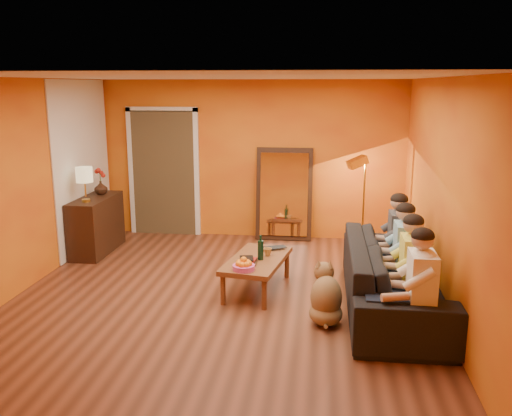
# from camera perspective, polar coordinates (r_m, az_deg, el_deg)

# --- Properties ---
(room_shell) EXTENTS (5.00, 5.50, 2.60)m
(room_shell) POSITION_cam_1_polar(r_m,az_deg,el_deg) (6.67, -3.12, 2.35)
(room_shell) COLOR brown
(room_shell) RESTS_ON ground
(white_accent) EXTENTS (0.02, 1.90, 2.58)m
(white_accent) POSITION_cam_1_polar(r_m,az_deg,el_deg) (8.73, -17.77, 4.25)
(white_accent) COLOR white
(white_accent) RESTS_ON wall_left
(doorway_recess) EXTENTS (1.06, 0.30, 2.10)m
(doorway_recess) POSITION_cam_1_polar(r_m,az_deg,el_deg) (9.42, -9.46, 3.74)
(doorway_recess) COLOR #3F2D19
(doorway_recess) RESTS_ON floor
(door_jamb_left) EXTENTS (0.08, 0.06, 2.20)m
(door_jamb_left) POSITION_cam_1_polar(r_m,az_deg,el_deg) (9.49, -12.98, 3.64)
(door_jamb_left) COLOR white
(door_jamb_left) RESTS_ON wall_back
(door_jamb_right) EXTENTS (0.08, 0.06, 2.20)m
(door_jamb_right) POSITION_cam_1_polar(r_m,az_deg,el_deg) (9.16, -6.25, 3.58)
(door_jamb_right) COLOR white
(door_jamb_right) RESTS_ON wall_back
(door_header) EXTENTS (1.22, 0.06, 0.08)m
(door_header) POSITION_cam_1_polar(r_m,az_deg,el_deg) (9.20, -9.93, 10.21)
(door_header) COLOR white
(door_header) RESTS_ON wall_back
(mirror_frame) EXTENTS (0.92, 0.27, 1.51)m
(mirror_frame) POSITION_cam_1_polar(r_m,az_deg,el_deg) (8.91, 2.98, 1.48)
(mirror_frame) COLOR #331911
(mirror_frame) RESTS_ON floor
(mirror_glass) EXTENTS (0.78, 0.21, 1.35)m
(mirror_glass) POSITION_cam_1_polar(r_m,az_deg,el_deg) (8.87, 2.96, 1.43)
(mirror_glass) COLOR white
(mirror_glass) RESTS_ON mirror_frame
(sideboard) EXTENTS (0.44, 1.18, 0.85)m
(sideboard) POSITION_cam_1_polar(r_m,az_deg,el_deg) (8.62, -16.44, -1.71)
(sideboard) COLOR #331911
(sideboard) RESTS_ON floor
(table_lamp) EXTENTS (0.24, 0.24, 0.51)m
(table_lamp) POSITION_cam_1_polar(r_m,az_deg,el_deg) (8.21, -17.56, 2.37)
(table_lamp) COLOR beige
(table_lamp) RESTS_ON sideboard
(sofa) EXTENTS (2.62, 1.02, 0.76)m
(sofa) POSITION_cam_1_polar(r_m,az_deg,el_deg) (6.41, 14.22, -7.00)
(sofa) COLOR black
(sofa) RESTS_ON floor
(coffee_table) EXTENTS (0.82, 1.31, 0.42)m
(coffee_table) POSITION_cam_1_polar(r_m,az_deg,el_deg) (6.79, 0.11, -6.99)
(coffee_table) COLOR brown
(coffee_table) RESTS_ON floor
(floor_lamp) EXTENTS (0.37, 0.33, 1.44)m
(floor_lamp) POSITION_cam_1_polar(r_m,az_deg,el_deg) (8.42, 11.26, 0.29)
(floor_lamp) COLOR gold
(floor_lamp) RESTS_ON floor
(dog) EXTENTS (0.41, 0.59, 0.66)m
(dog) POSITION_cam_1_polar(r_m,az_deg,el_deg) (5.93, 7.42, -8.86)
(dog) COLOR olive
(dog) RESTS_ON floor
(person_far_left) EXTENTS (0.70, 0.44, 1.22)m
(person_far_left) POSITION_cam_1_polar(r_m,az_deg,el_deg) (5.42, 16.99, -8.30)
(person_far_left) COLOR white
(person_far_left) RESTS_ON sofa
(person_mid_left) EXTENTS (0.70, 0.44, 1.22)m
(person_mid_left) POSITION_cam_1_polar(r_m,az_deg,el_deg) (5.93, 16.11, -6.40)
(person_mid_left) COLOR #D4CD46
(person_mid_left) RESTS_ON sofa
(person_mid_right) EXTENTS (0.70, 0.44, 1.22)m
(person_mid_right) POSITION_cam_1_polar(r_m,az_deg,el_deg) (6.45, 15.38, -4.81)
(person_mid_right) COLOR #7EACC3
(person_mid_right) RESTS_ON sofa
(person_far_right) EXTENTS (0.70, 0.44, 1.22)m
(person_far_right) POSITION_cam_1_polar(r_m,az_deg,el_deg) (6.97, 14.76, -3.45)
(person_far_right) COLOR #38393E
(person_far_right) RESTS_ON sofa
(fruit_bowl) EXTENTS (0.26, 0.26, 0.16)m
(fruit_bowl) POSITION_cam_1_polar(r_m,az_deg,el_deg) (6.29, -1.31, -5.84)
(fruit_bowl) COLOR #DD4EA5
(fruit_bowl) RESTS_ON coffee_table
(wine_bottle) EXTENTS (0.07, 0.07, 0.31)m
(wine_bottle) POSITION_cam_1_polar(r_m,az_deg,el_deg) (6.62, 0.49, -4.18)
(wine_bottle) COLOR black
(wine_bottle) RESTS_ON coffee_table
(tumbler) EXTENTS (0.12, 0.12, 0.10)m
(tumbler) POSITION_cam_1_polar(r_m,az_deg,el_deg) (6.81, 1.24, -4.64)
(tumbler) COLOR #B27F3F
(tumbler) RESTS_ON coffee_table
(laptop) EXTENTS (0.43, 0.37, 0.03)m
(laptop) POSITION_cam_1_polar(r_m,az_deg,el_deg) (7.03, 1.92, -4.36)
(laptop) COLOR black
(laptop) RESTS_ON coffee_table
(book_lower) EXTENTS (0.20, 0.27, 0.03)m
(book_lower) POSITION_cam_1_polar(r_m,az_deg,el_deg) (6.55, -1.68, -5.67)
(book_lower) COLOR #331911
(book_lower) RESTS_ON coffee_table
(book_mid) EXTENTS (0.20, 0.26, 0.02)m
(book_mid) POSITION_cam_1_polar(r_m,az_deg,el_deg) (6.56, -1.58, -5.47)
(book_mid) COLOR #A71D13
(book_mid) RESTS_ON book_lower
(book_upper) EXTENTS (0.20, 0.24, 0.02)m
(book_upper) POSITION_cam_1_polar(r_m,az_deg,el_deg) (6.53, -1.69, -5.36)
(book_upper) COLOR black
(book_upper) RESTS_ON book_mid
(vase) EXTENTS (0.20, 0.20, 0.21)m
(vase) POSITION_cam_1_polar(r_m,az_deg,el_deg) (8.73, -16.02, 2.06)
(vase) COLOR #331911
(vase) RESTS_ON sideboard
(flowers) EXTENTS (0.17, 0.17, 0.42)m
(flowers) POSITION_cam_1_polar(r_m,az_deg,el_deg) (8.70, -16.11, 3.52)
(flowers) COLOR #A71D13
(flowers) RESTS_ON vase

